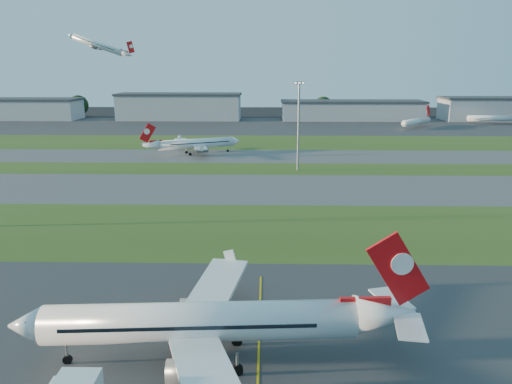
{
  "coord_description": "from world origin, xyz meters",
  "views": [
    {
      "loc": [
        5.73,
        -37.42,
        29.69
      ],
      "look_at": [
        3.8,
        53.2,
        7.0
      ],
      "focal_mm": 35.0,
      "sensor_mm": 36.0,
      "label": 1
    }
  ],
  "objects_px": {
    "airliner_parked": "(204,323)",
    "light_mast_centre": "(299,120)",
    "mini_jet_far": "(492,118)",
    "mini_jet_near": "(417,121)",
    "airliner_taxiing": "(196,144)"
  },
  "relations": [
    {
      "from": "airliner_parked",
      "to": "light_mast_centre",
      "type": "xyz_separation_m",
      "value": [
        15.54,
        99.34,
        10.49
      ]
    },
    {
      "from": "airliner_parked",
      "to": "mini_jet_near",
      "type": "xyz_separation_m",
      "value": [
        81.92,
        207.87,
        -1.04
      ]
    },
    {
      "from": "mini_jet_near",
      "to": "mini_jet_far",
      "type": "xyz_separation_m",
      "value": [
        45.16,
        17.24,
        0.0
      ]
    },
    {
      "from": "mini_jet_far",
      "to": "airliner_parked",
      "type": "bearing_deg",
      "value": -122.86
    },
    {
      "from": "mini_jet_far",
      "to": "light_mast_centre",
      "type": "height_order",
      "value": "light_mast_centre"
    },
    {
      "from": "mini_jet_far",
      "to": "light_mast_centre",
      "type": "relative_size",
      "value": 1.11
    },
    {
      "from": "airliner_taxiing",
      "to": "mini_jet_far",
      "type": "xyz_separation_m",
      "value": [
        145.69,
        97.85,
        -0.37
      ]
    },
    {
      "from": "mini_jet_near",
      "to": "light_mast_centre",
      "type": "relative_size",
      "value": 0.87
    },
    {
      "from": "airliner_parked",
      "to": "mini_jet_far",
      "type": "xyz_separation_m",
      "value": [
        127.08,
        225.11,
        -1.04
      ]
    },
    {
      "from": "airliner_parked",
      "to": "light_mast_centre",
      "type": "height_order",
      "value": "light_mast_centre"
    },
    {
      "from": "airliner_taxiing",
      "to": "light_mast_centre",
      "type": "bearing_deg",
      "value": 115.75
    },
    {
      "from": "airliner_taxiing",
      "to": "light_mast_centre",
      "type": "xyz_separation_m",
      "value": [
        34.15,
        -27.92,
        11.16
      ]
    },
    {
      "from": "mini_jet_near",
      "to": "airliner_parked",
      "type": "bearing_deg",
      "value": -159.68
    },
    {
      "from": "light_mast_centre",
      "to": "airliner_parked",
      "type": "bearing_deg",
      "value": -98.89
    },
    {
      "from": "airliner_parked",
      "to": "airliner_taxiing",
      "type": "height_order",
      "value": "airliner_parked"
    }
  ]
}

